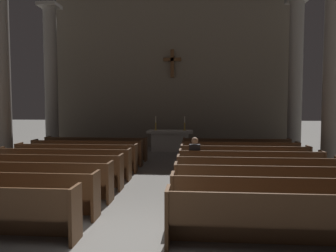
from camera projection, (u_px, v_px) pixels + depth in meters
The scene contains 24 objects.
ground_plane at pixel (122, 243), 5.44m from camera, with size 80.00×80.00×0.00m, color slate.
pew_left_row_3 at pixel (26, 181), 7.82m from camera, with size 4.12×0.50×0.95m.
pew_left_row_4 at pixel (47, 171), 8.93m from camera, with size 4.12×0.50×0.95m.
pew_left_row_5 at pixel (63, 164), 10.04m from camera, with size 4.12×0.50×0.95m.
pew_left_row_6 at pixel (76, 158), 11.15m from camera, with size 4.12×0.50×0.95m.
pew_left_row_7 at pixel (87, 153), 12.26m from camera, with size 4.12×0.50×0.95m.
pew_left_row_8 at pixel (96, 149), 13.37m from camera, with size 4.12×0.50×0.95m.
pew_right_row_1 at pixel (297, 221), 5.14m from camera, with size 4.12×0.50×0.95m.
pew_right_row_2 at pixel (279, 200), 6.25m from camera, with size 4.12×0.50×0.95m.
pew_right_row_3 at pixel (266, 185), 7.36m from camera, with size 4.12×0.50×0.95m.
pew_right_row_4 at pixel (257, 175), 8.47m from camera, with size 4.12×0.50×0.95m.
pew_right_row_5 at pixel (250, 166), 9.58m from camera, with size 4.12×0.50×0.95m.
pew_right_row_6 at pixel (244, 160), 10.69m from camera, with size 4.12×0.50×0.95m.
pew_right_row_7 at pixel (240, 155), 11.80m from camera, with size 4.12×0.50×0.95m.
pew_right_row_8 at pixel (236, 150), 12.91m from camera, with size 4.12×0.50×0.95m.
column_left_second at pixel (1, 72), 11.79m from camera, with size 0.92×0.92×7.01m.
column_right_second at pixel (333, 69), 10.85m from camera, with size 0.92×0.92×7.01m.
column_left_third at pixel (51, 80), 15.86m from camera, with size 0.92×0.92×7.01m.
column_right_third at pixel (295, 79), 14.93m from camera, with size 0.92×0.92×7.01m.
altar at pixel (170, 140), 15.97m from camera, with size 2.20×0.90×1.01m.
candlestick_left at pixel (156, 126), 15.98m from camera, with size 0.16×0.16×0.68m.
candlestick_right at pixel (185, 126), 15.87m from camera, with size 0.16×0.16×0.68m.
apse_with_cross at pixel (173, 72), 17.39m from camera, with size 12.41×0.42×7.94m.
lone_worshipper at pixel (195, 158), 9.74m from camera, with size 0.32×0.43×1.32m.
Camera 1 is at (1.20, -5.22, 2.30)m, focal length 35.34 mm.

